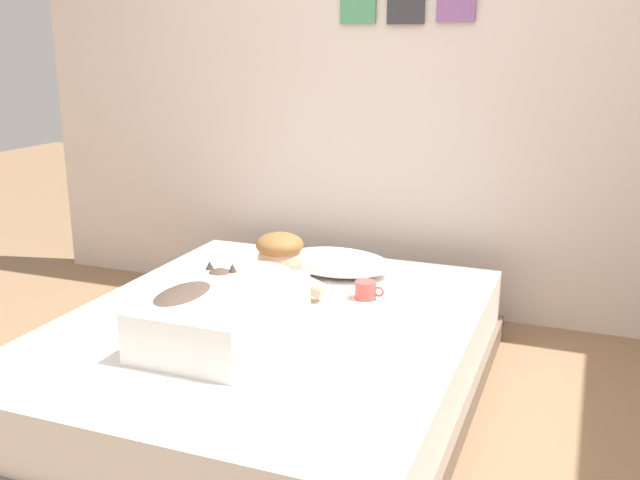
{
  "coord_description": "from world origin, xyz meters",
  "views": [
    {
      "loc": [
        0.91,
        -1.82,
        1.37
      ],
      "look_at": [
        -0.12,
        0.81,
        0.58
      ],
      "focal_mm": 40.2,
      "sensor_mm": 36.0,
      "label": 1
    }
  ],
  "objects_px": {
    "pillow": "(336,262)",
    "dog": "(189,311)",
    "coffee_cup": "(366,290)",
    "cell_phone": "(173,360)",
    "bed": "(270,358)",
    "person_lying": "(240,299)"
  },
  "relations": [
    {
      "from": "dog",
      "to": "coffee_cup",
      "type": "distance_m",
      "value": 0.78
    },
    {
      "from": "cell_phone",
      "to": "bed",
      "type": "bearing_deg",
      "value": 74.02
    },
    {
      "from": "bed",
      "to": "dog",
      "type": "height_order",
      "value": "dog"
    },
    {
      "from": "person_lying",
      "to": "dog",
      "type": "bearing_deg",
      "value": -123.86
    },
    {
      "from": "bed",
      "to": "person_lying",
      "type": "height_order",
      "value": "person_lying"
    },
    {
      "from": "coffee_cup",
      "to": "cell_phone",
      "type": "bearing_deg",
      "value": -117.18
    },
    {
      "from": "bed",
      "to": "person_lying",
      "type": "bearing_deg",
      "value": -124.45
    },
    {
      "from": "bed",
      "to": "cell_phone",
      "type": "relative_size",
      "value": 13.74
    },
    {
      "from": "bed",
      "to": "coffee_cup",
      "type": "distance_m",
      "value": 0.49
    },
    {
      "from": "person_lying",
      "to": "bed",
      "type": "bearing_deg",
      "value": 55.55
    },
    {
      "from": "pillow",
      "to": "cell_phone",
      "type": "xyz_separation_m",
      "value": [
        -0.19,
        -1.08,
        -0.05
      ]
    },
    {
      "from": "bed",
      "to": "pillow",
      "type": "distance_m",
      "value": 0.66
    },
    {
      "from": "dog",
      "to": "coffee_cup",
      "type": "xyz_separation_m",
      "value": [
        0.47,
        0.62,
        -0.07
      ]
    },
    {
      "from": "dog",
      "to": "bed",
      "type": "bearing_deg",
      "value": 55.92
    },
    {
      "from": "person_lying",
      "to": "dog",
      "type": "height_order",
      "value": "person_lying"
    },
    {
      "from": "dog",
      "to": "cell_phone",
      "type": "distance_m",
      "value": 0.22
    },
    {
      "from": "pillow",
      "to": "dog",
      "type": "xyz_separation_m",
      "value": [
        -0.24,
        -0.89,
        0.05
      ]
    },
    {
      "from": "cell_phone",
      "to": "coffee_cup",
      "type": "bearing_deg",
      "value": 62.82
    },
    {
      "from": "dog",
      "to": "coffee_cup",
      "type": "bearing_deg",
      "value": 52.86
    },
    {
      "from": "cell_phone",
      "to": "pillow",
      "type": "bearing_deg",
      "value": 80.22
    },
    {
      "from": "person_lying",
      "to": "coffee_cup",
      "type": "distance_m",
      "value": 0.57
    },
    {
      "from": "pillow",
      "to": "coffee_cup",
      "type": "height_order",
      "value": "pillow"
    }
  ]
}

